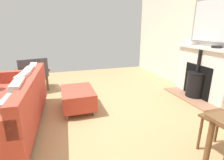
{
  "coord_description": "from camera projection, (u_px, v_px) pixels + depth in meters",
  "views": [
    {
      "loc": [
        0.08,
        2.77,
        1.44
      ],
      "look_at": [
        -0.78,
        0.04,
        0.56
      ],
      "focal_mm": 27.74,
      "sensor_mm": 36.0,
      "label": 1
    }
  ],
  "objects": [
    {
      "name": "ottoman",
      "position": [
        78.0,
        97.0,
        3.08
      ],
      "size": [
        0.55,
        0.76,
        0.38
      ],
      "color": "#B2B2B7",
      "rests_on": "ground"
    },
    {
      "name": "sofa",
      "position": [
        14.0,
        105.0,
        2.49
      ],
      "size": [
        0.9,
        2.05,
        0.82
      ],
      "color": "#B2B2B7",
      "rests_on": "ground"
    },
    {
      "name": "mantel_bowl_near",
      "position": [
        194.0,
        44.0,
        3.68
      ],
      "size": [
        0.12,
        0.12,
        0.04
      ],
      "color": "#9E9384",
      "rests_on": "fireplace"
    },
    {
      "name": "armchair_accent",
      "position": [
        33.0,
        72.0,
        3.93
      ],
      "size": [
        0.79,
        0.71,
        0.79
      ],
      "color": "brown",
      "rests_on": "ground"
    },
    {
      "name": "fireplace",
      "position": [
        200.0,
        76.0,
        3.57
      ],
      "size": [
        0.55,
        1.36,
        1.06
      ],
      "color": "#93664C",
      "rests_on": "ground"
    },
    {
      "name": "mirror_over_mantel",
      "position": [
        213.0,
        21.0,
        3.28
      ],
      "size": [
        0.04,
        1.0,
        0.85
      ],
      "color": "gray"
    },
    {
      "name": "ground_plane",
      "position": [
        68.0,
        114.0,
        2.97
      ],
      "size": [
        5.78,
        6.05,
        0.01
      ],
      "primitive_type": "cube",
      "color": "tan"
    },
    {
      "name": "mantel_bowl_far",
      "position": [
        216.0,
        47.0,
        3.16
      ],
      "size": [
        0.17,
        0.17,
        0.04
      ],
      "color": "black",
      "rests_on": "fireplace"
    },
    {
      "name": "wall_left",
      "position": [
        214.0,
        27.0,
        3.38
      ],
      "size": [
        0.12,
        6.05,
        2.86
      ],
      "primitive_type": "cube",
      "color": "silver",
      "rests_on": "ground"
    }
  ]
}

